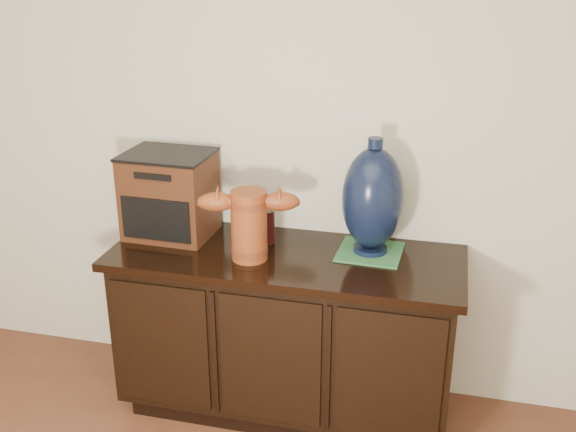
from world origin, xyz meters
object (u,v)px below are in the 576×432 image
(lamp_base, at_px, (373,199))
(spray_can, at_px, (268,224))
(terracotta_vessel, at_px, (249,221))
(sideboard, at_px, (286,331))
(tv_radio, at_px, (170,194))

(lamp_base, bearing_deg, spray_can, -179.83)
(terracotta_vessel, distance_m, spray_can, 0.19)
(sideboard, height_order, terracotta_vessel, terracotta_vessel)
(sideboard, xyz_separation_m, tv_radio, (-0.54, 0.09, 0.55))
(tv_radio, xyz_separation_m, spray_can, (0.44, 0.01, -0.10))
(terracotta_vessel, height_order, tv_radio, tv_radio)
(terracotta_vessel, bearing_deg, sideboard, 14.39)
(lamp_base, bearing_deg, sideboard, -163.86)
(sideboard, bearing_deg, tv_radio, 170.65)
(tv_radio, height_order, lamp_base, lamp_base)
(tv_radio, relative_size, lamp_base, 0.78)
(lamp_base, bearing_deg, tv_radio, -179.41)
(sideboard, relative_size, spray_can, 8.50)
(sideboard, height_order, lamp_base, lamp_base)
(sideboard, distance_m, lamp_base, 0.70)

